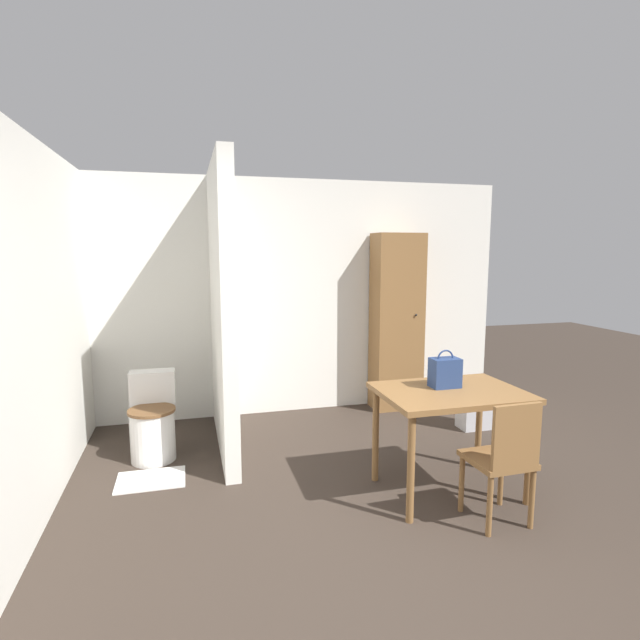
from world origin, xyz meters
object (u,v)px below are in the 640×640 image
Objects in this scene: dining_table at (450,403)px; toilet at (153,422)px; wooden_cabinet at (397,322)px; space_heater at (475,403)px; handbag at (445,372)px; wooden_chair at (504,457)px.

dining_table is 2.47m from toilet.
space_heater is (0.49, -0.83, -0.72)m from wooden_cabinet.
dining_table is 0.52× the size of wooden_cabinet.
wooden_cabinet is (0.43, 1.86, 0.09)m from handbag.
wooden_chair is at bearing -116.81° from space_heater.
dining_table is 3.64× the size of handbag.
space_heater is at bearing 48.08° from handbag.
dining_table is 1.51m from space_heater.
space_heater is (3.04, -0.10, -0.06)m from toilet.
space_heater is (0.92, 1.03, -0.63)m from handbag.
wooden_cabinet is 3.85× the size of space_heater.
wooden_chair is at bearing -78.76° from handbag.
space_heater is (0.81, 1.60, -0.20)m from wooden_chair.
wooden_chair is 1.81m from space_heater.
dining_table is 2.01× the size of space_heater.
dining_table is 1.43× the size of toilet.
handbag is (-0.11, 0.57, 0.42)m from wooden_chair.
wooden_cabinet is (0.43, 1.94, 0.30)m from dining_table.
toilet is (-2.12, 1.21, -0.36)m from dining_table.
toilet is at bearing -164.00° from wooden_cabinet.
dining_table reaches higher than toilet.
wooden_cabinet is at bearing 16.00° from toilet.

